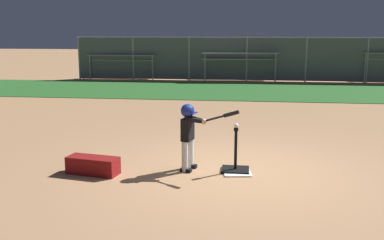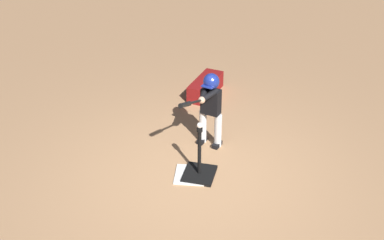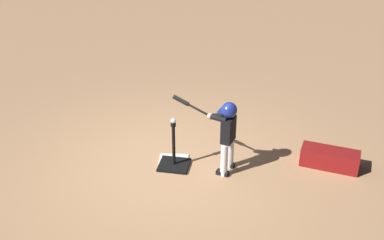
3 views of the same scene
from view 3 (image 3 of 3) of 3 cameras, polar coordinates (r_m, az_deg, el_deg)
ground_plane at (r=6.82m, az=-3.08°, el=-5.74°), size 90.00×90.00×0.00m
home_plate at (r=6.87m, az=-2.37°, el=-5.33°), size 0.50×0.50×0.02m
batting_tee at (r=6.74m, az=-2.30°, el=-5.16°), size 0.45×0.40×0.73m
batter_child at (r=6.35m, az=4.34°, el=-1.07°), size 0.96×0.43×1.11m
baseball at (r=6.40m, az=-2.41°, el=-0.11°), size 0.07×0.07×0.07m
equipment_bag at (r=7.02m, az=17.07°, el=-4.67°), size 0.88×0.47×0.28m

